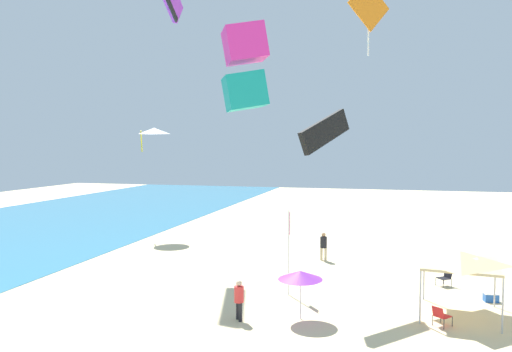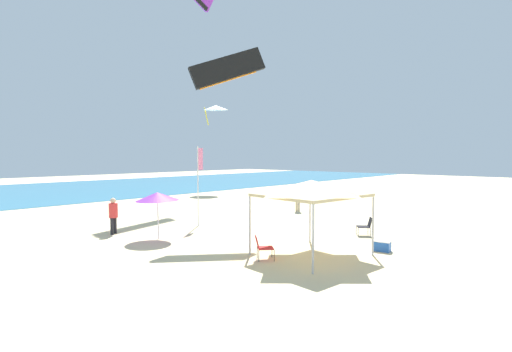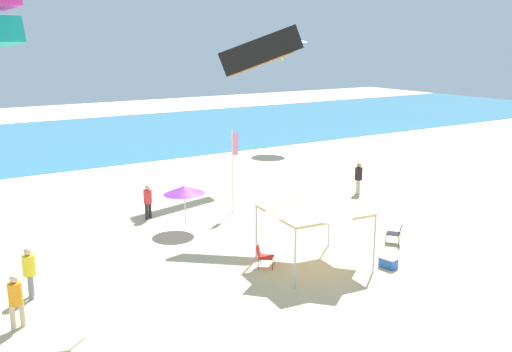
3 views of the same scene
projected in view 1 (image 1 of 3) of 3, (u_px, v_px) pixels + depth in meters
name	position (u px, v px, depth m)	size (l,w,h in m)	color
ground	(441.00, 309.00, 21.42)	(120.00, 120.00, 0.10)	beige
canopy_tent	(460.00, 258.00, 20.34)	(3.66, 3.36, 2.69)	#B7B7BC
beach_umbrella	(300.00, 275.00, 19.85)	(1.82, 1.81, 2.02)	silver
folding_chair_left_of_tent	(441.00, 315.00, 19.10)	(0.81, 0.80, 0.82)	black
folding_chair_right_of_tent	(445.00, 277.00, 24.69)	(0.79, 0.81, 0.82)	black
cooler_box	(491.00, 297.00, 22.19)	(0.51, 0.68, 0.40)	blue
banner_flag	(289.00, 244.00, 23.12)	(0.36, 0.06, 4.03)	silver
person_near_umbrella	(324.00, 244.00, 30.21)	(0.41, 0.43, 1.73)	#C6B28C
person_kite_handler	(239.00, 297.00, 19.76)	(0.39, 0.39, 1.65)	black
kite_parafoil_black	(325.00, 132.00, 22.91)	(3.45, 2.03, 2.27)	black
kite_diamond_orange	(369.00, 9.00, 17.85)	(1.33, 1.45, 2.76)	orange
kite_delta_white	(154.00, 131.00, 38.85)	(3.26, 3.25, 1.96)	white
kite_box_magenta	(245.00, 68.00, 13.12)	(1.43, 1.49, 2.33)	#E02D9E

